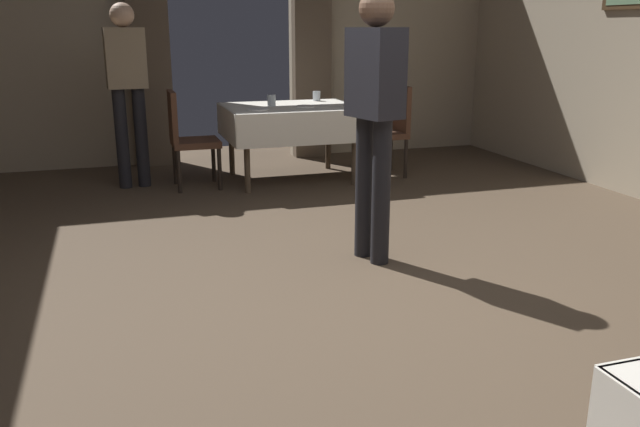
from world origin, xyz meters
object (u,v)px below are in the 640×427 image
Objects in this scene: glass_mid_a at (272,100)px; glass_mid_b at (317,96)px; chair_mid_left at (186,135)px; plate_mid_c at (305,106)px; chair_mid_right at (389,126)px; person_diner_standing_aside at (375,106)px; dining_table_mid at (290,116)px; plate_mid_d at (258,109)px; person_waiter_by_doorway at (127,80)px.

glass_mid_a is 1.12× the size of glass_mid_b.
glass_mid_b is at bearing 15.89° from chair_mid_left.
chair_mid_right is at bearing 1.38° from plate_mid_c.
chair_mid_left is 0.54× the size of person_diner_standing_aside.
glass_mid_a is (-1.21, 0.15, 0.29)m from chair_mid_right.
chair_mid_left is (-1.03, -0.03, -0.14)m from dining_table_mid.
dining_table_mid is 12.97× the size of glass_mid_b.
chair_mid_right is 1.26m from glass_mid_a.
plate_mid_d is 1.25m from person_waiter_by_doorway.
glass_mid_a is at bearing 5.51° from chair_mid_left.
dining_table_mid is at bearing -6.20° from person_waiter_by_doorway.
dining_table_mid is 0.46m from plate_mid_d.
plate_mid_c is (1.16, -0.09, 0.24)m from chair_mid_left.
person_waiter_by_doorway is (-1.53, 0.17, 0.37)m from dining_table_mid.
chair_mid_right is at bearing -36.20° from glass_mid_b.
glass_mid_a is at bearing 91.59° from person_diner_standing_aside.
plate_mid_d is (-1.42, -0.13, 0.24)m from chair_mid_right.
plate_mid_c is 0.11× the size of person_diner_standing_aside.
person_diner_standing_aside is at bearing -95.63° from plate_mid_c.
chair_mid_left is at bearing -178.22° from dining_table_mid.
chair_mid_right is at bearing 5.32° from plate_mid_d.
plate_mid_d is (-0.50, -0.11, 0.00)m from plate_mid_c.
plate_mid_d is at bearing -174.68° from chair_mid_right.
person_diner_standing_aside reaches higher than glass_mid_a.
chair_mid_right is at bearing 64.06° from person_diner_standing_aside.
dining_table_mid is 6.53× the size of plate_mid_d.
glass_mid_b is at bearing 6.15° from person_waiter_by_doorway.
chair_mid_right is 2.07m from chair_mid_left.
chair_mid_left reaches higher than plate_mid_c.
glass_mid_b is 0.06× the size of person_waiter_by_doorway.
chair_mid_left is 9.27× the size of glass_mid_b.
chair_mid_right is (1.03, -0.10, -0.14)m from dining_table_mid.
plate_mid_d is at bearing -125.94° from glass_mid_a.
glass_mid_b is (-0.64, 0.47, 0.28)m from chair_mid_right.
dining_table_mid is 1.04m from chair_mid_left.
person_diner_standing_aside is at bearing -115.94° from chair_mid_right.
person_diner_standing_aside reaches higher than glass_mid_b.
chair_mid_right reaches higher than glass_mid_a.
person_waiter_by_doorway is 2.98m from person_diner_standing_aside.
person_diner_standing_aside reaches higher than dining_table_mid.
glass_mid_b reaches higher than plate_mid_d.
plate_mid_d is 2.25m from person_diner_standing_aside.
plate_mid_c is at bearing -178.62° from chair_mid_right.
chair_mid_right reaches higher than glass_mid_b.
person_waiter_by_doorway reaches higher than chair_mid_left.
glass_mid_b is 1.95m from person_waiter_by_doorway.
plate_mid_d is (-0.38, -0.23, 0.11)m from dining_table_mid.
person_diner_standing_aside is (-0.50, -2.82, 0.22)m from glass_mid_b.
dining_table_mid is 0.76× the size of person_waiter_by_doorway.
person_waiter_by_doorway and person_diner_standing_aside have the same top height.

